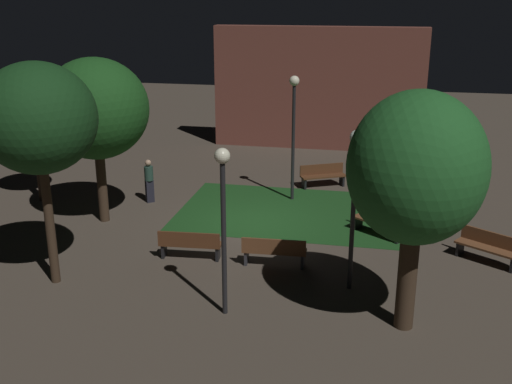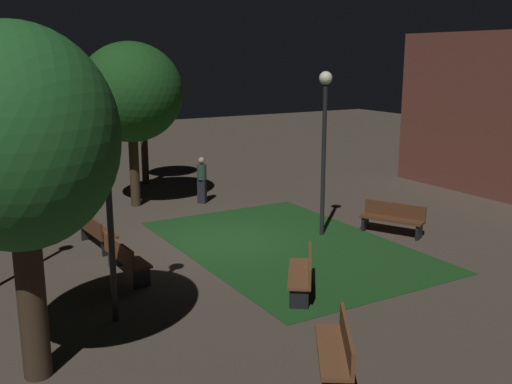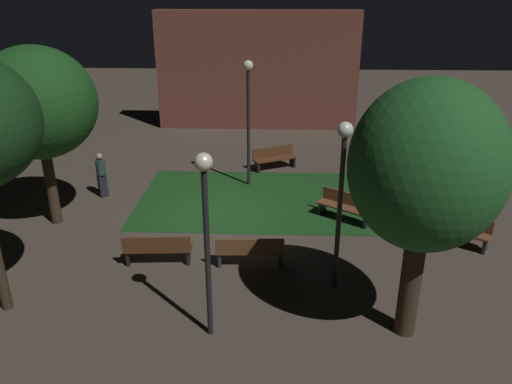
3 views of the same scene
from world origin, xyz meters
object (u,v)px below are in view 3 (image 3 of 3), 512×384
(bench_front_left, at_px, (158,248))
(lamp_post_near_wall, at_px, (342,178))
(bench_near_trees, at_px, (250,250))
(lamp_post_plaza_east, at_px, (248,103))
(bench_front_right, at_px, (274,157))
(pedestrian, at_px, (101,174))
(lamp_post_path_center, at_px, (206,215))
(bench_lawn_edge, at_px, (458,228))
(tree_back_right, at_px, (37,104))
(tree_tall_center, at_px, (427,168))
(bench_corner, at_px, (346,206))

(bench_front_left, xyz_separation_m, lamp_post_near_wall, (4.62, -0.90, 2.42))
(bench_near_trees, distance_m, lamp_post_plaza_east, 6.44)
(bench_front_right, distance_m, pedestrian, 6.81)
(lamp_post_path_center, bearing_deg, lamp_post_plaza_east, 87.58)
(lamp_post_plaza_east, relative_size, lamp_post_near_wall, 1.08)
(bench_lawn_edge, distance_m, lamp_post_plaza_east, 8.08)
(bench_lawn_edge, relative_size, lamp_post_plaza_east, 0.39)
(bench_front_right, height_order, tree_back_right, tree_back_right)
(lamp_post_path_center, height_order, pedestrian, lamp_post_path_center)
(bench_front_left, distance_m, bench_front_right, 8.26)
(lamp_post_path_center, relative_size, lamp_post_near_wall, 0.97)
(bench_front_right, distance_m, lamp_post_near_wall, 9.03)
(lamp_post_near_wall, bearing_deg, tree_tall_center, -51.49)
(tree_tall_center, relative_size, tree_back_right, 1.01)
(lamp_post_near_wall, bearing_deg, bench_near_trees, 157.36)
(bench_corner, distance_m, lamp_post_path_center, 7.21)
(bench_front_left, relative_size, lamp_post_plaza_east, 0.40)
(pedestrian, bearing_deg, lamp_post_plaza_east, 14.85)
(lamp_post_plaza_east, bearing_deg, tree_back_right, -149.75)
(bench_lawn_edge, distance_m, lamp_post_path_center, 8.27)
(bench_front_left, bearing_deg, lamp_post_path_center, -58.09)
(bench_front_left, height_order, tree_back_right, tree_back_right)
(bench_front_right, xyz_separation_m, tree_back_right, (-6.86, -5.24, 3.32))
(pedestrian, bearing_deg, bench_corner, -10.58)
(bench_near_trees, relative_size, bench_lawn_edge, 1.03)
(bench_lawn_edge, bearing_deg, bench_front_right, 130.90)
(bench_near_trees, distance_m, lamp_post_path_center, 3.73)
(bench_corner, relative_size, pedestrian, 1.08)
(tree_back_right, relative_size, pedestrian, 3.38)
(lamp_post_path_center, distance_m, pedestrian, 8.94)
(tree_back_right, bearing_deg, lamp_post_near_wall, -21.60)
(lamp_post_near_wall, bearing_deg, bench_front_left, 168.98)
(bench_front_left, xyz_separation_m, bench_lawn_edge, (8.40, 1.52, 0.00))
(bench_lawn_edge, xyz_separation_m, bench_corner, (-3.04, 1.46, 0.00))
(bench_front_right, relative_size, tree_back_right, 0.34)
(bench_near_trees, height_order, pedestrian, pedestrian)
(bench_near_trees, height_order, lamp_post_plaza_east, lamp_post_plaza_east)
(lamp_post_plaza_east, xyz_separation_m, lamp_post_near_wall, (2.50, -6.77, -0.21))
(bench_front_right, relative_size, tree_tall_center, 0.33)
(bench_corner, bearing_deg, lamp_post_near_wall, -100.81)
(bench_lawn_edge, xyz_separation_m, pedestrian, (-11.36, 3.01, 0.37))
(tree_tall_center, bearing_deg, bench_lawn_edge, 59.20)
(bench_lawn_edge, height_order, lamp_post_path_center, lamp_post_path_center)
(tree_tall_center, bearing_deg, lamp_post_path_center, -176.81)
(bench_corner, relative_size, lamp_post_near_wall, 0.41)
(tree_tall_center, distance_m, lamp_post_plaza_east, 9.31)
(lamp_post_path_center, bearing_deg, pedestrian, 122.70)
(bench_lawn_edge, height_order, tree_tall_center, tree_tall_center)
(tree_tall_center, bearing_deg, tree_back_right, 152.79)
(bench_front_left, height_order, tree_tall_center, tree_tall_center)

